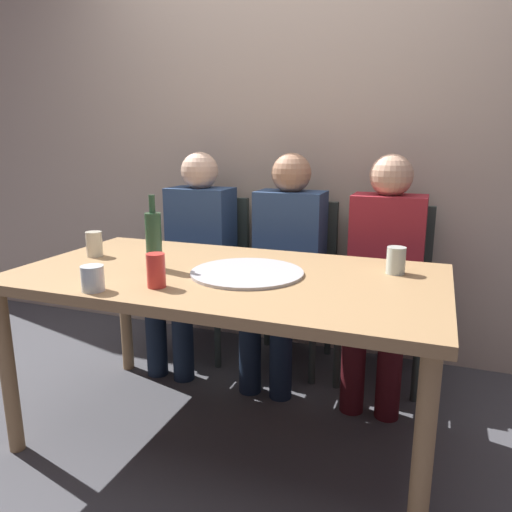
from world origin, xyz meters
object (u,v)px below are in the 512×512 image
Objects in this scene: soda_can at (156,270)px; tumbler_far at (94,244)px; guest_by_wall at (384,264)px; tumbler_near at (396,260)px; chair_middle at (293,272)px; wine_glass at (93,278)px; chair_right at (386,281)px; pizza_tray at (247,273)px; dining_table at (227,290)px; wine_bottle at (154,240)px; chair_left at (207,263)px; guest_in_beanie at (285,255)px; guest_in_sweater at (194,248)px.

tumbler_far is at bearing 148.69° from soda_can.
guest_by_wall is at bearing 28.41° from tumbler_far.
chair_middle is (-0.60, 0.63, -0.27)m from tumbler_near.
chair_right is at bearing 54.60° from wine_glass.
chair_right is (0.45, 0.84, -0.22)m from pizza_tray.
wine_bottle is at bearing -170.37° from dining_table.
tumbler_far is (-1.29, -0.17, 0.00)m from tumbler_near.
tumbler_near is 0.92m from soda_can.
tumbler_near is 1.32m from chair_left.
wine_glass is 1.31m from chair_middle.
chair_right is at bearing 47.24° from wine_bottle.
guest_in_beanie reaches higher than soda_can.
tumbler_far is at bearing 165.43° from wine_bottle.
soda_can is at bearing -148.21° from tumbler_near.
dining_table is 18.76× the size of wine_glass.
guest_by_wall is (-0.00, -0.15, 0.13)m from chair_right.
chair_left is 1.04m from chair_right.
soda_can is 1.19m from guest_by_wall.
guest_by_wall is (0.54, 0.70, -0.01)m from dining_table.
guest_in_sweater is (-1.04, -0.15, 0.13)m from chair_right.
soda_can is (-0.15, -0.26, 0.13)m from dining_table.
soda_can is at bearing 110.24° from guest_in_sweater.
chair_left is at bearing 98.00° from wine_glass.
guest_by_wall is (0.45, 0.69, -0.09)m from pizza_tray.
tumbler_far is at bearing 43.17° from guest_in_beanie.
chair_middle is 0.57m from guest_in_sweater.
tumbler_near is 0.12× the size of chair_middle.
guest_in_beanie and guest_by_wall have the same top height.
soda_can is 1.16m from chair_middle.
chair_middle is at bearing 133.42° from tumbler_near.
chair_middle reaches higher than tumbler_near.
guest_in_sweater is at bearing 8.25° from chair_right.
chair_middle is at bearing 80.76° from soda_can.
wine_glass reaches higher than dining_table.
pizza_tray is at bearing 42.51° from wine_glass.
chair_right is (0.54, 0.85, -0.14)m from dining_table.
wine_glass is at bearing 99.11° from guest_in_sweater.
wine_bottle reaches higher than pizza_tray.
guest_in_sweater is (0.16, 0.65, -0.14)m from tumbler_far.
guest_in_beanie is (-0.00, -0.15, 0.13)m from chair_middle.
pizza_tray is at bearing -158.62° from tumbler_near.
chair_middle is 0.55m from guest_by_wall.
chair_left is 1.00× the size of chair_middle.
guest_by_wall is at bearing -180.00° from guest_in_beanie.
chair_middle is 0.20m from guest_in_beanie.
wine_bottle is 1.01m from chair_middle.
wine_glass is at bearing 98.00° from chair_left.
guest_in_beanie reaches higher than tumbler_far.
guest_in_beanie is (0.69, 0.65, -0.14)m from tumbler_far.
soda_can is at bearing -56.82° from wine_bottle.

